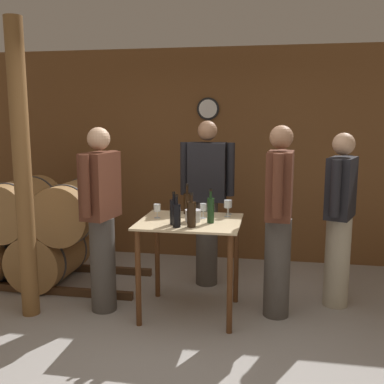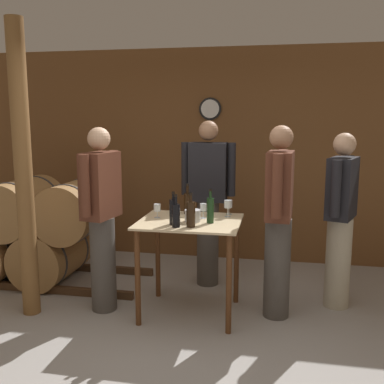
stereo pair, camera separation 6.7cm
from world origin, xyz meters
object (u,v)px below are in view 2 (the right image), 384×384
wine_glass_near_center (203,208)px  person_host (341,217)px  person_visitor_bearded (279,218)px  person_visitor_near_door (208,199)px  wine_bottle_right (191,214)px  wine_bottle_far_left (173,211)px  ice_bucket (193,216)px  wooden_post (23,172)px  wine_glass_near_left (157,208)px  wine_bottle_left (187,202)px  person_visitor_with_scarf (102,215)px  wine_bottle_far_right (210,209)px  wine_glass_near_right (229,204)px  wine_glass_far_side (228,205)px  wine_bottle_center (176,215)px

wine_glass_near_center → person_host: (1.28, 0.32, -0.10)m
person_visitor_bearded → person_visitor_near_door: person_visitor_near_door is taller
wine_bottle_right → wine_bottle_far_left: bearing=158.5°
ice_bucket → person_visitor_near_door: (0.01, 0.82, 0.00)m
wine_bottle_right → person_host: person_host is taller
wooden_post → wine_glass_near_left: bearing=16.0°
wooden_post → wine_bottle_left: size_ratio=9.06×
person_host → person_visitor_near_door: (-1.34, 0.35, 0.06)m
wine_bottle_right → wine_glass_near_left: 0.48m
ice_bucket → person_visitor_with_scarf: person_visitor_with_scarf is taller
wine_bottle_right → person_visitor_with_scarf: bearing=169.7°
wine_bottle_far_right → person_visitor_bearded: bearing=14.1°
wine_bottle_far_left → wine_glass_near_right: 0.66m
wine_glass_far_side → wine_bottle_right: bearing=-120.8°
wine_bottle_left → wine_glass_far_side: size_ratio=1.83×
wine_glass_far_side → ice_bucket: 0.39m
wine_bottle_center → wine_glass_near_left: wine_bottle_center is taller
wine_glass_near_center → wine_glass_far_side: wine_glass_far_side is taller
wine_glass_near_right → ice_bucket: wine_glass_near_right is taller
wooden_post → person_visitor_near_door: (1.53, 1.07, -0.39)m
wine_bottle_left → wine_bottle_right: bearing=-75.3°
wooden_post → wine_bottle_center: wooden_post is taller
wine_glass_near_center → wine_glass_near_right: bearing=44.2°
wine_bottle_right → ice_bucket: bearing=96.7°
wine_glass_far_side → wooden_post: bearing=-164.6°
wine_bottle_far_left → wine_bottle_center: wine_bottle_far_left is taller
ice_bucket → wine_glass_near_left: bearing=167.3°
wine_bottle_left → wine_bottle_far_right: (0.28, -0.35, 0.01)m
wine_bottle_center → wine_glass_near_right: 0.71m
wine_bottle_far_right → wooden_post: bearing=-172.3°
wine_bottle_center → wine_glass_far_side: wine_bottle_center is taller
wine_bottle_far_right → wine_bottle_center: bearing=-141.8°
wine_bottle_left → wine_bottle_far_right: wine_bottle_far_right is taller
wine_bottle_far_right → wine_glass_near_left: wine_bottle_far_right is taller
person_visitor_with_scarf → wine_glass_near_center: bearing=11.4°
wine_bottle_far_left → wine_glass_near_left: bearing=134.0°
wine_glass_far_side → person_visitor_bearded: person_visitor_bearded is taller
wine_bottle_far_left → wine_bottle_left: wine_bottle_left is taller
wine_glass_near_right → wooden_post: bearing=-161.3°
wine_bottle_center → wine_glass_near_center: 0.42m
wine_bottle_far_left → person_visitor_with_scarf: person_visitor_with_scarf is taller
person_visitor_bearded → wine_glass_far_side: bearing=165.9°
person_visitor_near_door → wine_glass_far_side: bearing=-63.7°
wooden_post → person_visitor_near_door: 1.90m
wine_bottle_center → person_visitor_with_scarf: (-0.76, 0.19, -0.08)m
person_visitor_bearded → wine_bottle_far_right: bearing=-165.9°
wine_glass_near_left → person_host: 1.76m
wine_bottle_right → person_visitor_near_door: bearing=90.7°
wine_bottle_far_left → wine_bottle_right: bearing=-21.5°
wine_bottle_right → person_visitor_bearded: bearing=23.9°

